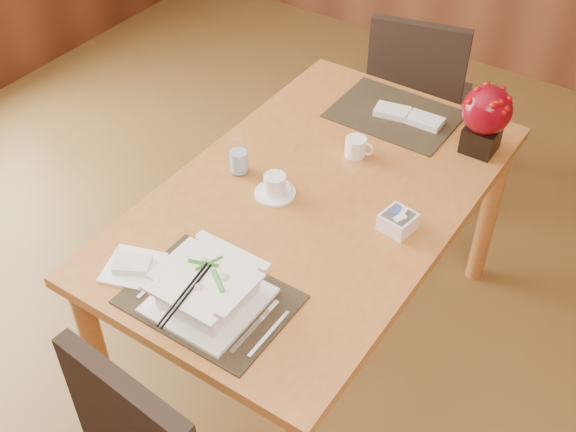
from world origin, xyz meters
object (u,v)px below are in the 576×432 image
Objects in this scene: bread_plate at (133,268)px; far_chair at (416,96)px; creamer_jug at (355,147)px; coffee_cup at (275,187)px; water_glass at (238,153)px; berry_decor at (486,116)px; soup_setting at (208,289)px; sugar_caddy at (398,222)px; dining_table at (315,216)px.

bread_plate is 0.17× the size of far_chair.
creamer_jug is 0.88m from bread_plate.
bread_plate is at bearing -106.46° from coffee_cup.
berry_decor is at bearing 42.33° from water_glass.
sugar_caddy is (0.29, 0.56, -0.03)m from soup_setting.
bread_plate is (-0.26, -0.02, -0.05)m from soup_setting.
berry_decor reaches higher than far_chair.
coffee_cup is at bearing -169.52° from sugar_caddy.
berry_decor is 0.27× the size of far_chair.
coffee_cup is at bearing 103.32° from soup_setting.
dining_table is at bearing 65.97° from bread_plate.
coffee_cup reaches higher than bread_plate.
far_chair is at bearing 82.69° from water_glass.
coffee_cup is 0.18m from water_glass.
bread_plate reaches higher than dining_table.
water_glass is at bearing -137.67° from berry_decor.
coffee_cup is 0.53m from bread_plate.
soup_setting is 1.86× the size of water_glass.
coffee_cup is 0.54× the size of berry_decor.
creamer_jug reaches higher than dining_table.
soup_setting reaches higher than coffee_cup.
berry_decor is (0.34, 0.52, 0.24)m from dining_table.
coffee_cup reaches higher than dining_table.
creamer_jug is 0.10× the size of far_chair.
creamer_jug is at bearing 72.84° from bread_plate.
sugar_caddy is at bearing 0.10° from dining_table.
berry_decor reaches higher than dining_table.
creamer_jug is at bearing 90.48° from soup_setting.
water_glass is 0.84m from berry_decor.
coffee_cup is at bearing -145.79° from dining_table.
dining_table is 0.19m from coffee_cup.
berry_decor reaches higher than bread_plate.
far_chair reaches higher than bread_plate.
soup_setting is 1.81× the size of bread_plate.
water_glass is 1.61× the size of creamer_jug.
water_glass is 0.61× the size of berry_decor.
dining_table is 9.88× the size of water_glass.
berry_decor is 1.60× the size of bread_plate.
bread_plate is (-0.60, -1.10, -0.14)m from berry_decor.
sugar_caddy is 0.10× the size of far_chair.
creamer_jug is 0.60× the size of bread_plate.
creamer_jug is 0.39m from sugar_caddy.
berry_decor reaches higher than water_glass.
dining_table is at bearing 83.47° from far_chair.
creamer_jug reaches higher than sugar_caddy.
dining_table is at bearing -179.90° from sugar_caddy.
water_glass is (-0.28, 0.52, 0.02)m from soup_setting.
coffee_cup reaches higher than sugar_caddy.
creamer_jug is at bearing 139.26° from sugar_caddy.
bread_plate is (-0.26, -0.84, -0.03)m from creamer_jug.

